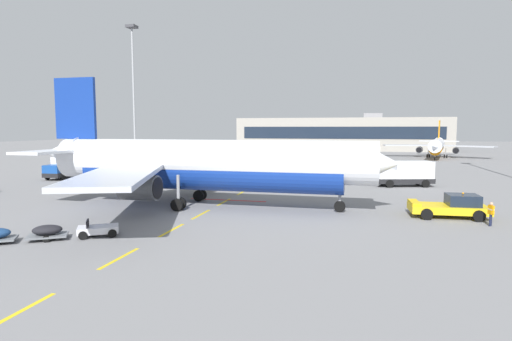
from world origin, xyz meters
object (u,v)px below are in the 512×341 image
Objects in this scene: fuel_service_truck at (406,173)px; airliner_far_center at (437,146)px; airliner_foreground at (204,164)px; catering_truck at (65,167)px; pushback_tug at (451,206)px; apron_light_mast_near at (133,80)px; baggage_train at (48,232)px; ground_crew_worker at (491,212)px.

airliner_far_center is at bearing 77.19° from fuel_service_truck.
catering_truck is at bearing 149.78° from airliner_foreground.
apron_light_mast_near reaches higher than pushback_tug.
baggage_train is (22.21, -29.97, -1.12)m from catering_truck.
airliner_foreground is 27.33m from fuel_service_truck.
catering_truck is (-49.15, 16.05, 0.74)m from pushback_tug.
fuel_service_truck reaches higher than ground_crew_worker.
airliner_foreground reaches higher than airliner_far_center.
airliner_far_center is at bearing 66.48° from airliner_foreground.
airliner_far_center is 72.42m from apron_light_mast_near.
ground_crew_worker is (3.92, -21.34, -0.61)m from fuel_service_truck.
airliner_foreground is 23.95m from ground_crew_worker.
baggage_train is at bearing -113.25° from airliner_far_center.
pushback_tug is 3.46m from ground_crew_worker.
airliner_far_center is 56.91m from fuel_service_truck.
baggage_train is (-25.24, -32.61, -1.12)m from fuel_service_truck.
fuel_service_truck is at bearing -102.81° from airliner_far_center.
airliner_foreground is at bearing -30.22° from catering_truck.
catering_truck is 0.97× the size of fuel_service_truck.
airliner_foreground is 21.64m from pushback_tug.
pushback_tug reaches higher than ground_crew_worker.
fuel_service_truck reaches higher than pushback_tug.
ground_crew_worker is at bearing -37.17° from apron_light_mast_near.
airliner_far_center is 3.28× the size of baggage_train.
catering_truck is 0.27× the size of apron_light_mast_near.
airliner_foreground is 15.27m from baggage_train.
airliner_far_center is (32.33, 74.27, -0.93)m from airliner_foreground.
apron_light_mast_near is (-49.55, 36.59, 15.46)m from pushback_tug.
apron_light_mast_near is at bearing 114.12° from baggage_train.
ground_crew_worker is 0.07× the size of apron_light_mast_near.
apron_light_mast_near reaches higher than baggage_train.
airliner_foreground reaches higher than ground_crew_worker.
catering_truck reaches higher than baggage_train.
apron_light_mast_near is at bearing 127.47° from airliner_foreground.
airliner_far_center is 14.80× the size of ground_crew_worker.
fuel_service_truck is 21.71m from ground_crew_worker.
airliner_foreground is at bearing 68.22° from baggage_train.
pushback_tug is (21.42, 0.11, -3.05)m from airliner_foreground.
fuel_service_truck reaches higher than baggage_train.
baggage_train is (-37.85, -88.09, -2.50)m from airliner_far_center.
catering_truck is at bearing -135.94° from airliner_far_center.
pushback_tug is 51.71m from catering_truck.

